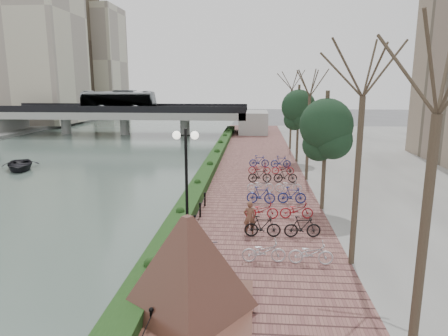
# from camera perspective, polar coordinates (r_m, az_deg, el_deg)

# --- Properties ---
(ground) EXTENTS (220.00, 220.00, 0.00)m
(ground) POSITION_cam_1_polar(r_m,az_deg,el_deg) (15.29, -12.55, -17.01)
(ground) COLOR #59595B
(ground) RESTS_ON ground
(river_water) EXTENTS (30.00, 130.00, 0.02)m
(river_water) POSITION_cam_1_polar(r_m,az_deg,el_deg) (42.98, -22.19, 1.19)
(river_water) COLOR #4C5F55
(river_water) RESTS_ON ground
(promenade) EXTENTS (8.00, 75.00, 0.50)m
(promenade) POSITION_cam_1_polar(r_m,az_deg,el_deg) (31.08, 3.96, -1.30)
(promenade) COLOR brown
(promenade) RESTS_ON ground
(hedge) EXTENTS (1.10, 56.00, 0.60)m
(hedge) POSITION_cam_1_polar(r_m,az_deg,el_deg) (33.60, -1.80, 0.68)
(hedge) COLOR black
(hedge) RESTS_ON promenade
(chain_fence) EXTENTS (0.10, 14.10, 0.70)m
(chain_fence) POSITION_cam_1_polar(r_m,az_deg,el_deg) (16.36, -5.83, -11.47)
(chain_fence) COLOR black
(chain_fence) RESTS_ON promenade
(granite_monument) EXTENTS (4.86, 4.86, 3.13)m
(granite_monument) POSITION_cam_1_polar(r_m,az_deg,el_deg) (12.10, -5.13, -13.79)
(granite_monument) COLOR #44271D
(granite_monument) RESTS_ON promenade
(lamppost) EXTENTS (1.02, 0.32, 5.16)m
(lamppost) POSITION_cam_1_polar(r_m,az_deg,el_deg) (15.54, -5.42, 0.23)
(lamppost) COLOR black
(lamppost) RESTS_ON promenade
(motorcycle) EXTENTS (0.72, 1.64, 0.99)m
(motorcycle) POSITION_cam_1_polar(r_m,az_deg,el_deg) (14.93, -1.75, -13.18)
(motorcycle) COLOR black
(motorcycle) RESTS_ON promenade
(pedestrian) EXTENTS (0.59, 0.41, 1.58)m
(pedestrian) POSITION_cam_1_polar(r_m,az_deg,el_deg) (18.59, 3.66, -7.07)
(pedestrian) COLOR brown
(pedestrian) RESTS_ON promenade
(bicycle_parking) EXTENTS (2.40, 19.89, 1.00)m
(bicycle_parking) POSITION_cam_1_polar(r_m,az_deg,el_deg) (24.54, 7.36, -3.21)
(bicycle_parking) COLOR silver
(bicycle_parking) RESTS_ON promenade
(street_trees) EXTENTS (3.20, 37.12, 6.80)m
(street_trees) POSITION_cam_1_polar(r_m,az_deg,el_deg) (26.00, 12.84, 3.54)
(street_trees) COLOR #352B1F
(street_trees) RESTS_ON promenade
(bridge) EXTENTS (36.00, 10.77, 6.50)m
(bridge) POSITION_cam_1_polar(r_m,az_deg,el_deg) (61.04, -14.22, 7.80)
(bridge) COLOR #A1A19C
(bridge) RESTS_ON ground
(boat) EXTENTS (4.73, 5.24, 0.89)m
(boat) POSITION_cam_1_polar(r_m,az_deg,el_deg) (39.02, -27.17, 0.43)
(boat) COLOR black
(boat) RESTS_ON river_water
(far_buildings) EXTENTS (35.00, 38.00, 38.00)m
(far_buildings) POSITION_cam_1_polar(r_m,az_deg,el_deg) (91.48, -26.85, 16.16)
(far_buildings) COLOR #BDB69D
(far_buildings) RESTS_ON far_bank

